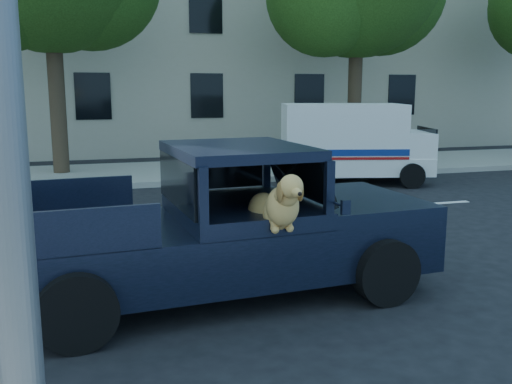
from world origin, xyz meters
TOP-DOWN VIEW (x-y plane):
  - ground at (0.00, 0.00)m, footprint 120.00×120.00m
  - far_sidewalk at (0.00, 9.20)m, footprint 60.00×4.00m
  - lane_stripes at (2.00, 3.40)m, footprint 21.60×0.14m
  - building_main at (3.00, 16.50)m, footprint 26.00×6.00m
  - pickup_truck at (-1.87, -0.66)m, footprint 5.25×2.74m
  - mail_truck at (3.41, 6.44)m, footprint 4.11×2.70m

SIDE VIEW (x-z plane):
  - ground at x=0.00m, z-range 0.00..0.00m
  - lane_stripes at x=2.00m, z-range 0.00..0.01m
  - far_sidewalk at x=0.00m, z-range 0.00..0.15m
  - pickup_truck at x=-1.87m, z-range -0.30..1.54m
  - mail_truck at x=3.41m, z-range -0.13..1.95m
  - building_main at x=3.00m, z-range 0.00..9.00m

